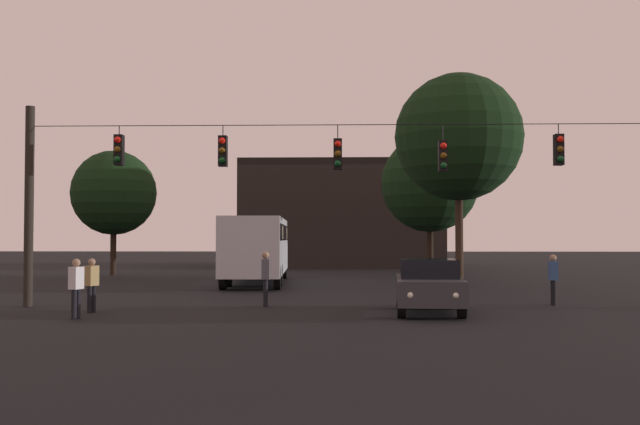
% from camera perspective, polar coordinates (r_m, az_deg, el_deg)
% --- Properties ---
extents(ground_plane, '(168.00, 168.00, 0.00)m').
position_cam_1_polar(ground_plane, '(30.86, 1.38, -5.89)').
color(ground_plane, black).
rests_on(ground_plane, ground).
extents(overhead_signal_span, '(19.43, 0.44, 6.24)m').
position_cam_1_polar(overhead_signal_span, '(22.96, 1.24, 1.99)').
color(overhead_signal_span, black).
rests_on(overhead_signal_span, ground).
extents(city_bus, '(3.00, 11.10, 3.00)m').
position_cam_1_polar(city_bus, '(34.88, -4.80, -2.36)').
color(city_bus, '#B7BCC6').
rests_on(city_bus, ground).
extents(car_near_right, '(2.07, 4.43, 1.52)m').
position_cam_1_polar(car_near_right, '(21.53, 8.29, -5.47)').
color(car_near_right, '#2D2D33').
rests_on(car_near_right, ground).
extents(pedestrian_crossing_left, '(0.36, 0.42, 1.54)m').
position_cam_1_polar(pedestrian_crossing_left, '(22.32, -17.03, -5.11)').
color(pedestrian_crossing_left, black).
rests_on(pedestrian_crossing_left, ground).
extents(pedestrian_crossing_center, '(0.33, 0.41, 1.58)m').
position_cam_1_polar(pedestrian_crossing_center, '(20.71, -18.11, -5.29)').
color(pedestrian_crossing_center, black).
rests_on(pedestrian_crossing_center, ground).
extents(pedestrian_crossing_right, '(0.26, 0.37, 1.60)m').
position_cam_1_polar(pedestrian_crossing_right, '(24.73, 17.37, -4.70)').
color(pedestrian_crossing_right, black).
rests_on(pedestrian_crossing_right, ground).
extents(pedestrian_near_bus, '(0.26, 0.37, 1.70)m').
position_cam_1_polar(pedestrian_near_bus, '(23.25, -4.18, -4.81)').
color(pedestrian_near_bus, black).
rests_on(pedestrian_near_bus, ground).
extents(corner_building, '(14.31, 13.20, 7.62)m').
position_cam_1_polar(corner_building, '(57.39, 1.66, -0.25)').
color(corner_building, black).
rests_on(corner_building, ground).
extents(tree_left_silhouette, '(5.40, 5.40, 9.08)m').
position_cam_1_polar(tree_left_silhouette, '(32.21, 10.53, 5.66)').
color(tree_left_silhouette, '#2D2116').
rests_on(tree_left_silhouette, ground).
extents(tree_behind_building, '(4.79, 4.79, 7.08)m').
position_cam_1_polar(tree_behind_building, '(43.95, -15.46, 1.45)').
color(tree_behind_building, black).
rests_on(tree_behind_building, ground).
extents(tree_right_far, '(5.43, 5.43, 7.87)m').
position_cam_1_polar(tree_right_far, '(42.13, 8.38, 2.19)').
color(tree_right_far, black).
rests_on(tree_right_far, ground).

